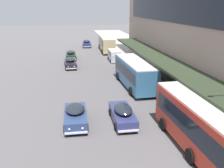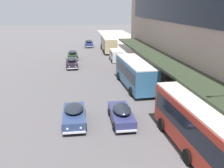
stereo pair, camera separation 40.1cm
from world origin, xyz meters
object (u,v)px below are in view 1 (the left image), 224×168
Objects in this scene: transit_bus_kerbside_front at (135,72)px; vw_van at (114,55)px; sedan_oncoming_rear at (87,43)px; transit_bus_kerbside_rear at (106,43)px; sedan_second_near at (71,55)px; sedan_second_mid at (123,114)px; transit_bus_kerbside_far at (204,127)px; sedan_trailing_near at (70,63)px; sedan_oncoming_front at (75,115)px.

vw_van is at bearing 89.18° from transit_bus_kerbside_front.
transit_bus_kerbside_front is at bearing -90.82° from vw_van.
transit_bus_kerbside_rear is at bearing -61.12° from sedan_oncoming_rear.
sedan_second_near is 27.40m from sedan_second_mid.
sedan_second_mid is at bearing 127.09° from transit_bus_kerbside_far.
transit_bus_kerbside_rear is 15.73m from sedan_trailing_near.
transit_bus_kerbside_rear is at bearing 89.23° from transit_bus_kerbside_front.
transit_bus_kerbside_far is 2.15× the size of sedan_oncoming_rear.
transit_bus_kerbside_rear reaches higher than sedan_oncoming_front.
transit_bus_kerbside_rear is at bearing 90.57° from transit_bus_kerbside_far.
transit_bus_kerbside_rear reaches higher than sedan_oncoming_rear.
sedan_second_near is (-3.92, -13.83, -0.06)m from sedan_oncoming_rear.
transit_bus_kerbside_rear is at bearing 83.71° from sedan_second_mid.
sedan_second_mid is at bearing -110.47° from transit_bus_kerbside_front.
sedan_trailing_near is at bearing 123.28° from transit_bus_kerbside_front.
sedan_second_mid reaches higher than sedan_oncoming_front.
sedan_trailing_near is 0.97× the size of sedan_oncoming_rear.
transit_bus_kerbside_far is 7.01m from sedan_second_mid.
vw_van is at bearing 72.35° from sedan_oncoming_front.
transit_bus_kerbside_front is at bearing 50.25° from sedan_oncoming_front.
transit_bus_kerbside_front is 11.52m from sedan_oncoming_front.
sedan_oncoming_front is 24.91m from vw_van.
sedan_second_near is (-7.30, 17.92, -1.08)m from transit_bus_kerbside_front.
vw_van is (0.21, 14.91, -0.75)m from transit_bus_kerbside_front.
transit_bus_kerbside_front reaches higher than vw_van.
sedan_oncoming_front is (-3.90, 0.39, -0.00)m from sedan_second_mid.
transit_bus_kerbside_rear is 7.76m from sedan_oncoming_rear.
sedan_oncoming_front is at bearing 143.82° from transit_bus_kerbside_far.
transit_bus_kerbside_front is at bearing -90.77° from transit_bus_kerbside_rear.
sedan_trailing_near is 1.02× the size of sedan_second_mid.
transit_bus_kerbside_far is (0.40, -39.73, 0.16)m from transit_bus_kerbside_rear.
sedan_second_mid is (3.86, -27.12, 0.01)m from sedan_second_near.
transit_bus_kerbside_far reaches higher than transit_bus_kerbside_rear.
sedan_trailing_near is (-8.22, 26.13, -1.19)m from transit_bus_kerbside_far.
transit_bus_kerbside_rear is 2.36× the size of sedan_second_near.
sedan_second_mid is at bearing -81.90° from sedan_second_near.
transit_bus_kerbside_front reaches higher than sedan_oncoming_front.
transit_bus_kerbside_front is 9.88m from sedan_second_mid.
sedan_second_near is (-7.64, -7.09, -1.04)m from transit_bus_kerbside_rear.
sedan_oncoming_front is at bearing -107.65° from vw_van.
transit_bus_kerbside_far is 46.66m from sedan_oncoming_rear.
sedan_oncoming_rear reaches higher than sedan_second_mid.
transit_bus_kerbside_front is at bearing -67.84° from sedan_second_near.
sedan_oncoming_rear reaches higher than sedan_second_near.
transit_bus_kerbside_far is at bearing -84.94° from sedan_oncoming_rear.
sedan_oncoming_rear is (-4.11, 46.47, -1.14)m from transit_bus_kerbside_far.
vw_van is (-0.52, 29.63, -0.86)m from transit_bus_kerbside_far.
transit_bus_kerbside_front is 19.38m from sedan_second_near.
vw_van reaches higher than sedan_oncoming_front.
sedan_second_mid is (-3.43, -9.20, -1.07)m from transit_bus_kerbside_front.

